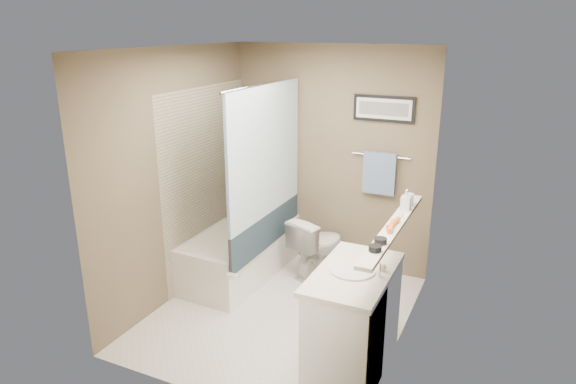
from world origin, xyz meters
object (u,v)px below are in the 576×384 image
at_px(glass_jar, 409,199).
at_px(hair_brush_back, 393,223).
at_px(bathtub, 240,252).
at_px(hair_brush_front, 391,226).
at_px(soap_bottle, 406,200).
at_px(candle_bowl_far, 381,241).
at_px(candle_bowl_near, 375,248).
at_px(toilet, 318,245).
at_px(vanity, 353,323).

bearing_deg(glass_jar, hair_brush_back, -90.00).
height_order(bathtub, hair_brush_front, hair_brush_front).
bearing_deg(bathtub, hair_brush_back, -19.59).
bearing_deg(soap_bottle, hair_brush_front, -90.00).
distance_m(candle_bowl_far, glass_jar, 0.90).
bearing_deg(hair_brush_front, candle_bowl_near, -90.00).
height_order(candle_bowl_near, soap_bottle, soap_bottle).
relative_size(toilet, hair_brush_back, 3.02).
height_order(candle_bowl_far, hair_brush_front, hair_brush_front).
xyz_separation_m(bathtub, hair_brush_back, (1.79, -0.71, 0.89)).
bearing_deg(hair_brush_back, soap_bottle, 90.00).
bearing_deg(hair_brush_back, hair_brush_front, -90.00).
relative_size(candle_bowl_near, hair_brush_front, 0.41).
distance_m(vanity, soap_bottle, 1.10).
relative_size(hair_brush_back, soap_bottle, 1.30).
bearing_deg(soap_bottle, hair_brush_back, -90.00).
xyz_separation_m(vanity, hair_brush_front, (0.19, 0.26, 0.74)).
height_order(candle_bowl_far, hair_brush_back, hair_brush_back).
relative_size(candle_bowl_far, hair_brush_front, 0.41).
distance_m(bathtub, candle_bowl_far, 2.27).
relative_size(vanity, soap_bottle, 5.30).
bearing_deg(toilet, candle_bowl_far, 144.11).
bearing_deg(toilet, hair_brush_front, 150.65).
bearing_deg(toilet, bathtub, 42.86).
height_order(vanity, hair_brush_back, hair_brush_back).
relative_size(hair_brush_front, hair_brush_back, 1.00).
bearing_deg(hair_brush_front, glass_jar, 90.00).
bearing_deg(candle_bowl_far, vanity, 168.28).
relative_size(hair_brush_front, soap_bottle, 1.30).
bearing_deg(hair_brush_front, bathtub, 156.33).
height_order(hair_brush_front, hair_brush_back, same).
distance_m(toilet, candle_bowl_far, 1.93).
bearing_deg(bathtub, candle_bowl_near, -32.16).
height_order(vanity, hair_brush_front, hair_brush_front).
xyz_separation_m(candle_bowl_far, soap_bottle, (0.00, 0.77, 0.06)).
bearing_deg(glass_jar, candle_bowl_far, -90.00).
height_order(bathtub, glass_jar, glass_jar).
xyz_separation_m(candle_bowl_near, hair_brush_back, (0.00, 0.51, 0.00)).
relative_size(candle_bowl_far, soap_bottle, 0.53).
bearing_deg(vanity, bathtub, 147.88).
xyz_separation_m(bathtub, soap_bottle, (1.79, -0.31, 0.95)).
bearing_deg(glass_jar, candle_bowl_near, -90.00).
bearing_deg(toilet, vanity, 139.61).
bearing_deg(candle_bowl_near, glass_jar, 90.00).
height_order(bathtub, hair_brush_back, hair_brush_back).
xyz_separation_m(glass_jar, soap_bottle, (0.00, -0.12, 0.03)).
xyz_separation_m(vanity, glass_jar, (0.19, 0.86, 0.77)).
distance_m(toilet, hair_brush_front, 1.73).
bearing_deg(soap_bottle, candle_bowl_far, -90.00).
bearing_deg(hair_brush_front, candle_bowl_far, -90.00).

